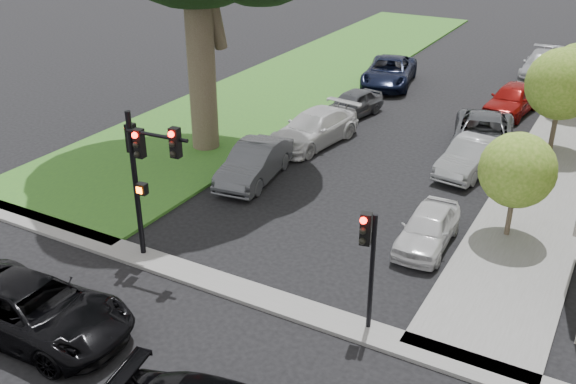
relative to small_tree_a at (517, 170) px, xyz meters
The scene contains 17 objects.
ground 11.34m from the small_tree_a, 124.07° to the right, with size 140.00×140.00×0.00m, color black.
grass_strip 21.38m from the small_tree_a, 135.70° to the left, with size 8.00×44.00×0.12m, color #2F5E24.
sidewalk_cross 9.78m from the small_tree_a, 130.86° to the right, with size 60.00×1.00×0.12m, color slate.
small_tree_a is the anchor object (origin of this frame).
small_tree_b 8.91m from the small_tree_a, 90.00° to the left, with size 3.11×3.11×4.66m.
traffic_signal_main 11.89m from the small_tree_a, 144.19° to the right, with size 2.40×0.62×4.90m.
traffic_signal_secondary 7.34m from the small_tree_a, 108.07° to the right, with size 0.47×0.38×3.52m.
car_cross_near 15.15m from the small_tree_a, 130.68° to the right, with size 2.54×5.52×1.53m, color black.
car_parked_0 3.42m from the small_tree_a, 139.96° to the right, with size 1.54×3.83×1.30m, color silver.
car_parked_1 5.72m from the small_tree_a, 118.21° to the left, with size 1.49×4.29×1.41m, color #999BA0.
car_parked_2 8.02m from the small_tree_a, 110.19° to the left, with size 2.62×5.68×1.58m, color #3F4247.
car_parked_3 13.69m from the small_tree_a, 101.33° to the left, with size 1.87×4.65×1.59m, color maroon.
car_parked_4 21.55m from the small_tree_a, 96.82° to the left, with size 2.17×5.33×1.55m, color #999BA0.
car_parked_5 10.10m from the small_tree_a, behind, with size 1.61×4.62×1.52m, color #3F4247.
car_parked_6 10.83m from the small_tree_a, 155.00° to the left, with size 2.13×5.24×1.52m, color silver.
car_parked_7 13.23m from the small_tree_a, 137.71° to the left, with size 1.63×4.06×1.38m, color #3F4247.
car_parked_8 18.36m from the small_tree_a, 123.76° to the left, with size 2.67×5.79×1.61m, color black.
Camera 1 is at (8.98, -11.06, 10.91)m, focal length 40.00 mm.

